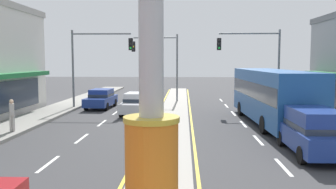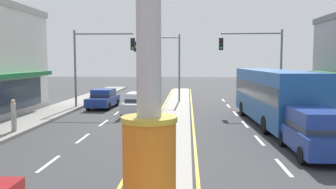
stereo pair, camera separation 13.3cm
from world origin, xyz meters
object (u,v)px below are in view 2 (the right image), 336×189
(suv_mid_left_lane, at_px, (314,132))
(pedestrian_near_kerb, at_px, (14,113))
(sedan_near_left_lane, at_px, (103,98))
(traffic_light_right_side, at_px, (258,55))
(traffic_light_median_far, at_px, (163,57))
(sedan_kerb_right, at_px, (138,103))
(district_sign, at_px, (149,40))
(traffic_light_left_side, at_px, (97,55))
(bus_near_right_lane, at_px, (273,93))

(suv_mid_left_lane, xyz_separation_m, pedestrian_near_kerb, (-14.11, 3.37, 0.14))
(sedan_near_left_lane, bearing_deg, traffic_light_right_side, -2.36)
(traffic_light_right_side, bearing_deg, pedestrian_near_kerb, -144.83)
(traffic_light_median_far, xyz_separation_m, sedan_kerb_right, (-1.25, -7.40, -3.41))
(suv_mid_left_lane, bearing_deg, pedestrian_near_kerb, 166.54)
(sedan_kerb_right, bearing_deg, suv_mid_left_lane, -51.47)
(district_sign, xyz_separation_m, traffic_light_right_side, (6.25, 20.22, -0.03))
(traffic_light_left_side, bearing_deg, traffic_light_right_side, 0.77)
(district_sign, xyz_separation_m, traffic_light_median_far, (-1.42, 24.94, -0.08))
(traffic_light_median_far, bearing_deg, suv_mid_left_lane, -67.96)
(traffic_light_right_side, distance_m, sedan_kerb_right, 9.93)
(suv_mid_left_lane, relative_size, pedestrian_near_kerb, 2.76)
(district_sign, bearing_deg, pedestrian_near_kerb, 128.91)
(bus_near_right_lane, bearing_deg, suv_mid_left_lane, -89.99)
(traffic_light_right_side, xyz_separation_m, suv_mid_left_lane, (-0.29, -13.51, -3.26))
(sedan_near_left_lane, relative_size, sedan_kerb_right, 1.00)
(traffic_light_left_side, xyz_separation_m, pedestrian_near_kerb, (-1.89, -9.97, -3.12))
(bus_near_right_lane, relative_size, pedestrian_near_kerb, 6.76)
(district_sign, distance_m, pedestrian_near_kerb, 13.34)
(suv_mid_left_lane, height_order, sedan_kerb_right, suv_mid_left_lane)
(sedan_near_left_lane, height_order, pedestrian_near_kerb, pedestrian_near_kerb)
(district_sign, height_order, bus_near_right_lane, district_sign)
(sedan_near_left_lane, relative_size, pedestrian_near_kerb, 2.62)
(traffic_light_median_far, distance_m, suv_mid_left_lane, 19.93)
(traffic_light_right_side, bearing_deg, traffic_light_median_far, 148.38)
(district_sign, height_order, suv_mid_left_lane, district_sign)
(bus_near_right_lane, bearing_deg, traffic_light_right_side, 87.42)
(traffic_light_right_side, bearing_deg, district_sign, -107.18)
(sedan_kerb_right, xyz_separation_m, pedestrian_near_kerb, (-5.48, -7.46, 0.34))
(bus_near_right_lane, distance_m, pedestrian_near_kerb, 14.63)
(traffic_light_median_far, distance_m, sedan_kerb_right, 8.24)
(bus_near_right_lane, height_order, sedan_kerb_right, bus_near_right_lane)
(traffic_light_median_far, relative_size, sedan_kerb_right, 1.41)
(traffic_light_left_side, bearing_deg, traffic_light_median_far, 45.32)
(sedan_kerb_right, distance_m, pedestrian_near_kerb, 9.26)
(traffic_light_left_side, relative_size, pedestrian_near_kerb, 3.72)
(traffic_light_right_side, height_order, traffic_light_median_far, same)
(traffic_light_left_side, distance_m, suv_mid_left_lane, 18.39)
(pedestrian_near_kerb, bearing_deg, suv_mid_left_lane, -13.46)
(traffic_light_right_side, xyz_separation_m, sedan_near_left_lane, (-12.22, 0.50, -3.46))
(district_sign, bearing_deg, sedan_near_left_lane, 106.05)
(suv_mid_left_lane, bearing_deg, bus_near_right_lane, 90.01)
(traffic_light_left_side, distance_m, traffic_light_median_far, 6.88)
(district_sign, relative_size, pedestrian_near_kerb, 4.95)
(traffic_light_left_side, distance_m, sedan_kerb_right, 5.58)
(sedan_near_left_lane, xyz_separation_m, pedestrian_near_kerb, (-2.17, -10.64, 0.34))
(district_sign, xyz_separation_m, sedan_kerb_right, (-2.66, 17.54, -3.49))
(traffic_light_right_side, distance_m, pedestrian_near_kerb, 17.88)
(traffic_light_median_far, height_order, suv_mid_left_lane, traffic_light_median_far)
(sedan_near_left_lane, bearing_deg, pedestrian_near_kerb, -101.55)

